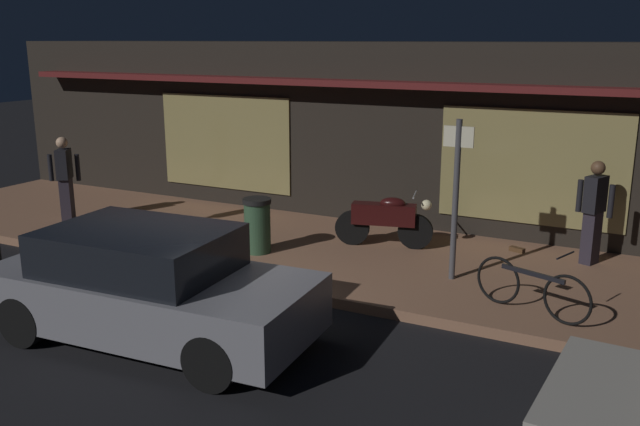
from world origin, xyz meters
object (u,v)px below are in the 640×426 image
Objects in this scene: person_photographer at (65,177)px; person_bystander at (594,210)px; sign_post at (456,190)px; trash_bin at (257,225)px; motorcycle at (386,219)px; parked_car_near at (148,286)px; bicycle_parked at (531,288)px.

person_bystander is (9.51, 1.89, 0.00)m from person_photographer.
sign_post is 2.58× the size of trash_bin.
person_bystander is at bearing 44.35° from sign_post.
sign_post is 3.43m from trash_bin.
parked_car_near reaches higher than motorcycle.
person_photographer reaches higher than parked_car_near.
bicycle_parked is 0.38× the size of parked_car_near.
person_bystander is at bearing 11.25° from person_photographer.
sign_post is 4.55m from parked_car_near.
person_bystander is 0.70× the size of sign_post.
person_bystander is (0.46, 2.55, 0.52)m from bicycle_parked.
parked_car_near is (-4.60, -5.19, -0.32)m from person_bystander.
bicycle_parked is at bearing -4.17° from person_photographer.
person_bystander reaches higher than motorcycle.
person_photographer and person_bystander have the same top height.
bicycle_parked is (2.80, -1.91, -0.14)m from motorcycle.
sign_post is at bearing -35.44° from motorcycle.
motorcycle is at bearing 145.78° from bicycle_parked.
sign_post reaches higher than trash_bin.
parked_car_near is (-4.14, -2.63, 0.20)m from bicycle_parked.
bicycle_parked is 0.94× the size of person_bystander.
parked_car_near is (0.47, -3.26, 0.08)m from trash_bin.
trash_bin is at bearing 98.18° from parked_car_near.
bicycle_parked is at bearing -32.76° from sign_post.
motorcycle is at bearing 11.28° from person_photographer.
motorcycle is at bearing -168.80° from person_bystander.
trash_bin is (-3.31, -0.21, -0.89)m from sign_post.
motorcycle is 1.81× the size of trash_bin.
person_photographer is 7.77m from sign_post.
sign_post is at bearing 147.24° from bicycle_parked.
sign_post reaches higher than bicycle_parked.
person_photographer reaches higher than motorcycle.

